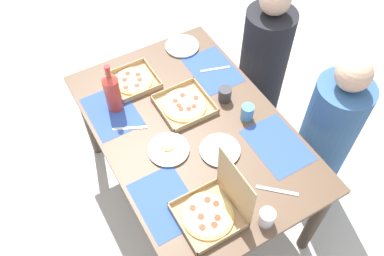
# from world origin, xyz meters

# --- Properties ---
(ground_plane) EXTENTS (6.00, 6.00, 0.00)m
(ground_plane) POSITION_xyz_m (0.00, 0.00, 0.00)
(ground_plane) COLOR beige
(dining_table) EXTENTS (1.47, 0.98, 0.75)m
(dining_table) POSITION_xyz_m (0.00, 0.00, 0.64)
(dining_table) COLOR #3F3328
(dining_table) RESTS_ON ground_plane
(placemat_near_left) EXTENTS (0.36, 0.26, 0.00)m
(placemat_near_left) POSITION_xyz_m (-0.33, -0.34, 0.75)
(placemat_near_left) COLOR #2D4C9E
(placemat_near_left) RESTS_ON dining_table
(placemat_near_right) EXTENTS (0.36, 0.26, 0.00)m
(placemat_near_right) POSITION_xyz_m (0.33, -0.34, 0.75)
(placemat_near_right) COLOR #2D4C9E
(placemat_near_right) RESTS_ON dining_table
(placemat_far_left) EXTENTS (0.36, 0.26, 0.00)m
(placemat_far_left) POSITION_xyz_m (-0.33, 0.34, 0.75)
(placemat_far_left) COLOR #2D4C9E
(placemat_far_left) RESTS_ON dining_table
(placemat_far_right) EXTENTS (0.36, 0.26, 0.00)m
(placemat_far_right) POSITION_xyz_m (0.33, 0.34, 0.75)
(placemat_far_right) COLOR #2D4C9E
(placemat_far_right) RESTS_ON dining_table
(pizza_box_corner_right) EXTENTS (0.29, 0.29, 0.04)m
(pizza_box_corner_right) POSITION_xyz_m (-0.16, 0.04, 0.76)
(pizza_box_corner_right) COLOR tan
(pizza_box_corner_right) RESTS_ON dining_table
(pizza_box_edge_far) EXTENTS (0.26, 0.26, 0.04)m
(pizza_box_edge_far) POSITION_xyz_m (-0.48, -0.13, 0.76)
(pizza_box_edge_far) COLOR tan
(pizza_box_edge_far) RESTS_ON dining_table
(pizza_box_corner_left) EXTENTS (0.28, 0.29, 0.32)m
(pizza_box_corner_left) POSITION_xyz_m (0.50, -0.17, 0.80)
(pizza_box_corner_left) COLOR tan
(pizza_box_corner_left) RESTS_ON dining_table
(plate_near_left) EXTENTS (0.22, 0.22, 0.03)m
(plate_near_left) POSITION_xyz_m (0.07, -0.18, 0.76)
(plate_near_left) COLOR white
(plate_near_left) RESTS_ON dining_table
(plate_far_right) EXTENTS (0.22, 0.22, 0.02)m
(plate_far_right) POSITION_xyz_m (-0.61, 0.28, 0.76)
(plate_far_right) COLOR white
(plate_far_right) RESTS_ON dining_table
(plate_far_left) EXTENTS (0.22, 0.22, 0.02)m
(plate_far_left) POSITION_xyz_m (0.21, 0.05, 0.76)
(plate_far_left) COLOR white
(plate_far_left) RESTS_ON dining_table
(soda_bottle) EXTENTS (0.09, 0.09, 0.32)m
(soda_bottle) POSITION_xyz_m (-0.35, -0.30, 0.88)
(soda_bottle) COLOR #B2382D
(soda_bottle) RESTS_ON dining_table
(cup_red) EXTENTS (0.08, 0.08, 0.09)m
(cup_red) POSITION_xyz_m (-0.09, 0.27, 0.79)
(cup_red) COLOR #333338
(cup_red) RESTS_ON dining_table
(cup_spare) EXTENTS (0.07, 0.07, 0.10)m
(cup_spare) POSITION_xyz_m (0.09, 0.30, 0.80)
(cup_spare) COLOR teal
(cup_spare) RESTS_ON dining_table
(cup_dark) EXTENTS (0.08, 0.08, 0.09)m
(cup_dark) POSITION_xyz_m (0.65, 0.02, 0.79)
(cup_dark) COLOR silver
(cup_dark) RESTS_ON dining_table
(knife_by_far_right) EXTENTS (0.16, 0.17, 0.00)m
(knife_by_far_right) POSITION_xyz_m (0.55, 0.17, 0.75)
(knife_by_far_right) COLOR #B7B7BC
(knife_by_far_right) RESTS_ON dining_table
(fork_by_near_left) EXTENTS (0.10, 0.18, 0.00)m
(fork_by_near_left) POSITION_xyz_m (-0.17, -0.30, 0.75)
(fork_by_near_left) COLOR #B7B7BC
(fork_by_near_left) RESTS_ON dining_table
(fork_by_near_right) EXTENTS (0.07, 0.19, 0.00)m
(fork_by_near_right) POSITION_xyz_m (-0.33, 0.36, 0.75)
(fork_by_near_right) COLOR #B7B7BC
(fork_by_near_right) RESTS_ON dining_table
(diner_left_seat) EXTENTS (0.32, 0.32, 1.21)m
(diner_left_seat) POSITION_xyz_m (-0.33, 0.75, 0.55)
(diner_left_seat) COLOR black
(diner_left_seat) RESTS_ON ground_plane
(diner_right_seat) EXTENTS (0.32, 0.32, 1.18)m
(diner_right_seat) POSITION_xyz_m (0.33, 0.75, 0.53)
(diner_right_seat) COLOR #33598C
(diner_right_seat) RESTS_ON ground_plane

